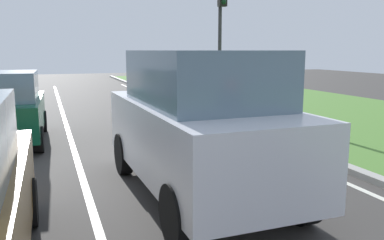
{
  "coord_description": "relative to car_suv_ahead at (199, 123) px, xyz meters",
  "views": [
    {
      "loc": [
        -1.23,
        2.65,
        2.28
      ],
      "look_at": [
        0.9,
        8.55,
        1.2
      ],
      "focal_mm": 37.93,
      "sensor_mm": 36.0,
      "label": 1
    }
  ],
  "objects": [
    {
      "name": "ground_plane",
      "position": [
        -0.97,
        5.57,
        -1.17
      ],
      "size": [
        60.0,
        60.0,
        0.0
      ],
      "primitive_type": "plane",
      "color": "#383533"
    },
    {
      "name": "lane_line_center",
      "position": [
        -1.67,
        5.57,
        -1.16
      ],
      "size": [
        0.12,
        32.0,
        0.01
      ],
      "primitive_type": "cube",
      "color": "silver",
      "rests_on": "ground"
    },
    {
      "name": "lane_line_right_edge",
      "position": [
        2.63,
        5.57,
        -1.16
      ],
      "size": [
        0.12,
        32.0,
        0.01
      ],
      "primitive_type": "cube",
      "color": "silver",
      "rests_on": "ground"
    },
    {
      "name": "grass_verge_right",
      "position": [
        7.53,
        5.57,
        -1.14
      ],
      "size": [
        9.0,
        48.0,
        0.06
      ],
      "primitive_type": "cube",
      "color": "#47752D",
      "rests_on": "ground"
    },
    {
      "name": "curb_right",
      "position": [
        3.13,
        5.57,
        -1.11
      ],
      "size": [
        0.24,
        48.0,
        0.12
      ],
      "primitive_type": "cube",
      "color": "#9E9B93",
      "rests_on": "ground"
    },
    {
      "name": "car_suv_ahead",
      "position": [
        0.0,
        0.0,
        0.0
      ],
      "size": [
        2.04,
        4.54,
        2.28
      ],
      "rotation": [
        0.0,
        0.0,
        0.02
      ],
      "color": "silver",
      "rests_on": "ground"
    },
    {
      "name": "car_hatchback_far",
      "position": [
        -3.14,
        4.97,
        -0.28
      ],
      "size": [
        1.82,
        3.75,
        1.78
      ],
      "rotation": [
        0.0,
        0.0,
        -0.03
      ],
      "color": "#0C472D",
      "rests_on": "ground"
    },
    {
      "name": "traffic_light_near_right",
      "position": [
        4.39,
        9.09,
        2.28
      ],
      "size": [
        0.32,
        0.5,
        5.11
      ],
      "color": "#2D2D2D",
      "rests_on": "ground"
    }
  ]
}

